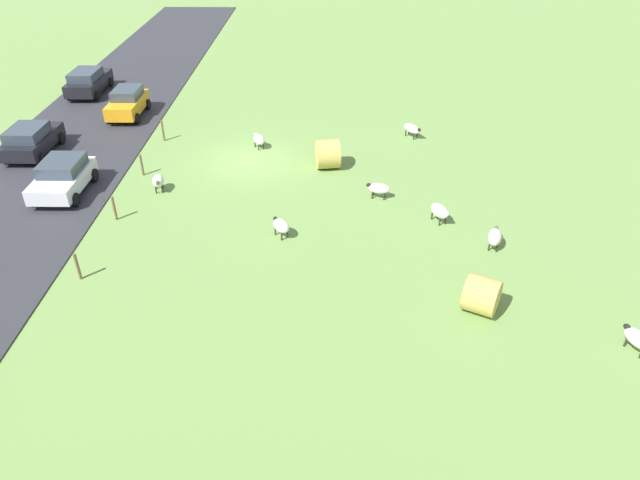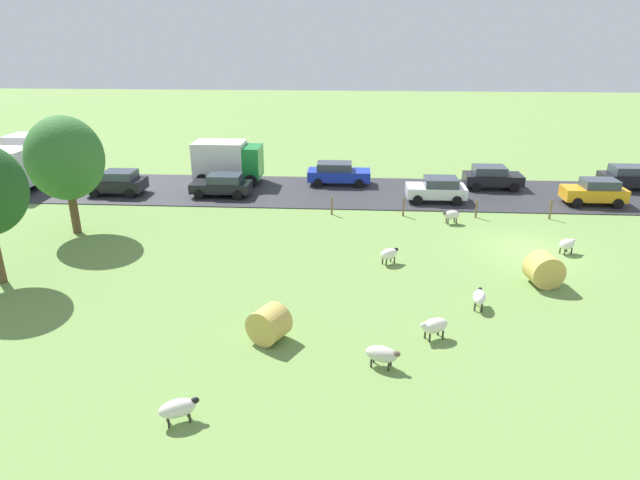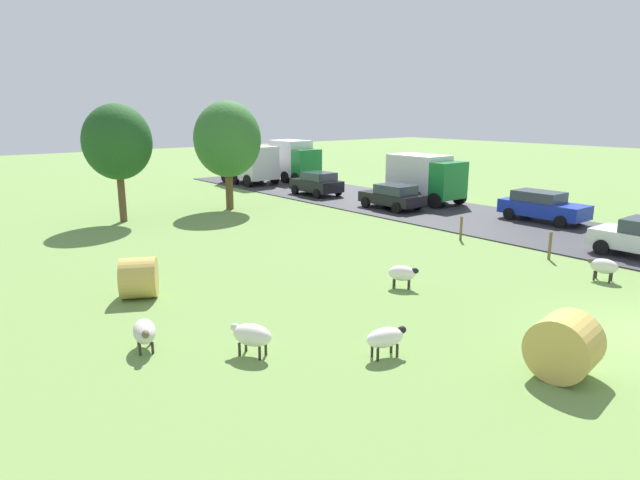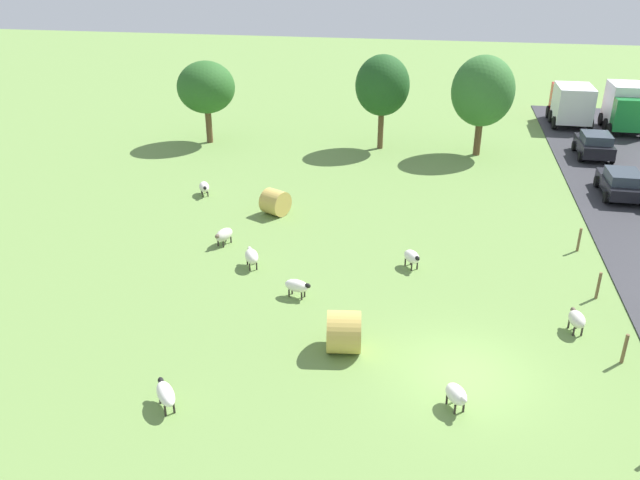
% 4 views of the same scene
% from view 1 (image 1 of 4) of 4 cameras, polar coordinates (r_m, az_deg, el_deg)
% --- Properties ---
extents(ground_plane, '(160.00, 160.00, 0.00)m').
position_cam_1_polar(ground_plane, '(31.28, -7.00, 7.66)').
color(ground_plane, '#6B8E47').
extents(road_strip, '(8.00, 80.00, 0.06)m').
position_cam_1_polar(road_strip, '(34.18, -24.41, 7.19)').
color(road_strip, '#2D2D33').
rests_on(road_strip, ground_plane).
extents(sheep_0, '(0.97, 1.20, 0.83)m').
position_cam_1_polar(sheep_0, '(25.90, 11.77, 2.82)').
color(sheep_0, silver).
rests_on(sheep_0, ground_plane).
extents(sheep_1, '(1.18, 0.72, 0.76)m').
position_cam_1_polar(sheep_1, '(27.43, 5.83, 5.11)').
color(sheep_1, white).
rests_on(sheep_1, ground_plane).
extents(sheep_2, '(0.96, 1.22, 0.75)m').
position_cam_1_polar(sheep_2, '(21.47, 29.05, -8.59)').
color(sheep_2, silver).
rests_on(sheep_2, ground_plane).
extents(sheep_3, '(0.92, 1.05, 0.79)m').
position_cam_1_polar(sheep_3, '(32.70, -6.08, 9.87)').
color(sheep_3, white).
rests_on(sheep_3, ground_plane).
extents(sheep_4, '(0.70, 1.09, 0.81)m').
position_cam_1_polar(sheep_4, '(28.98, -15.73, 5.65)').
color(sheep_4, silver).
rests_on(sheep_4, ground_plane).
extents(sheep_5, '(1.12, 1.25, 0.78)m').
position_cam_1_polar(sheep_5, '(34.34, 9.11, 10.83)').
color(sheep_5, white).
rests_on(sheep_5, ground_plane).
extents(sheep_6, '(0.98, 1.07, 0.80)m').
position_cam_1_polar(sheep_6, '(24.40, -3.89, 1.42)').
color(sheep_6, white).
rests_on(sheep_6, ground_plane).
extents(sheep_7, '(0.87, 1.26, 0.78)m').
position_cam_1_polar(sheep_7, '(24.71, 16.93, 0.29)').
color(sheep_7, beige).
rests_on(sheep_7, ground_plane).
extents(hay_bale_0, '(1.37, 1.65, 1.50)m').
position_cam_1_polar(hay_bale_0, '(30.18, 0.78, 8.50)').
color(hay_bale_0, tan).
rests_on(hay_bale_0, ground_plane).
extents(hay_bale_1, '(1.62, 1.71, 1.34)m').
position_cam_1_polar(hay_bale_1, '(21.03, 15.72, -5.29)').
color(hay_bale_1, tan).
rests_on(hay_bale_1, ground_plane).
extents(fence_post_0, '(0.12, 0.12, 1.21)m').
position_cam_1_polar(fence_post_0, '(34.64, -15.30, 10.41)').
color(fence_post_0, brown).
rests_on(fence_post_0, ground_plane).
extents(fence_post_1, '(0.12, 0.12, 1.13)m').
position_cam_1_polar(fence_post_1, '(30.79, -17.25, 7.11)').
color(fence_post_1, brown).
rests_on(fence_post_1, ground_plane).
extents(fence_post_2, '(0.12, 0.12, 1.16)m').
position_cam_1_polar(fence_post_2, '(27.09, -19.71, 2.99)').
color(fence_post_2, brown).
rests_on(fence_post_2, ground_plane).
extents(fence_post_3, '(0.12, 0.12, 1.15)m').
position_cam_1_polar(fence_post_3, '(23.65, -22.89, -2.44)').
color(fence_post_3, brown).
rests_on(fence_post_3, ground_plane).
extents(car_0, '(2.21, 3.89, 1.59)m').
position_cam_1_polar(car_0, '(30.17, -24.15, 5.76)').
color(car_0, silver).
rests_on(car_0, road_strip).
extents(car_1, '(2.18, 4.05, 1.61)m').
position_cam_1_polar(car_1, '(35.22, -26.72, 8.89)').
color(car_1, black).
rests_on(car_1, road_strip).
extents(car_4, '(2.14, 4.41, 1.67)m').
position_cam_1_polar(car_4, '(43.87, -21.99, 14.38)').
color(car_4, black).
rests_on(car_4, road_strip).
extents(car_6, '(1.95, 3.88, 1.67)m').
position_cam_1_polar(car_6, '(38.83, -18.54, 12.81)').
color(car_6, orange).
rests_on(car_6, road_strip).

